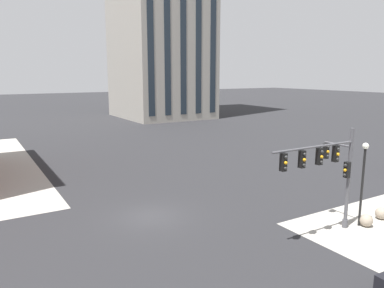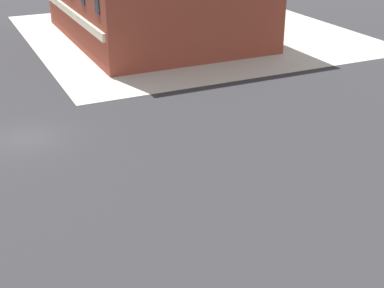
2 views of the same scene
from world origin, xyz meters
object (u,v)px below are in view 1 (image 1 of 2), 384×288
at_px(bollard_sphere_curb_a, 366,220).
at_px(street_lamp_corner_near, 363,174).
at_px(bollard_sphere_curb_b, 381,213).
at_px(traffic_signal_main, 329,167).

height_order(bollard_sphere_curb_a, street_lamp_corner_near, street_lamp_corner_near).
relative_size(bollard_sphere_curb_b, street_lamp_corner_near, 0.15).
bearing_deg(traffic_signal_main, street_lamp_corner_near, -9.50).
distance_m(traffic_signal_main, bollard_sphere_curb_b, 5.76).
height_order(bollard_sphere_curb_a, bollard_sphere_curb_b, same).
height_order(traffic_signal_main, bollard_sphere_curb_b, traffic_signal_main).
height_order(traffic_signal_main, street_lamp_corner_near, traffic_signal_main).
relative_size(traffic_signal_main, bollard_sphere_curb_a, 8.13).
xyz_separation_m(traffic_signal_main, street_lamp_corner_near, (2.49, -0.42, -0.67)).
bearing_deg(street_lamp_corner_near, bollard_sphere_curb_a, -49.60).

